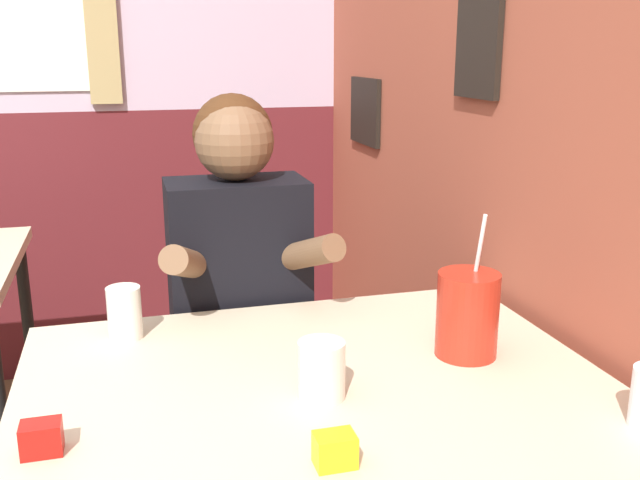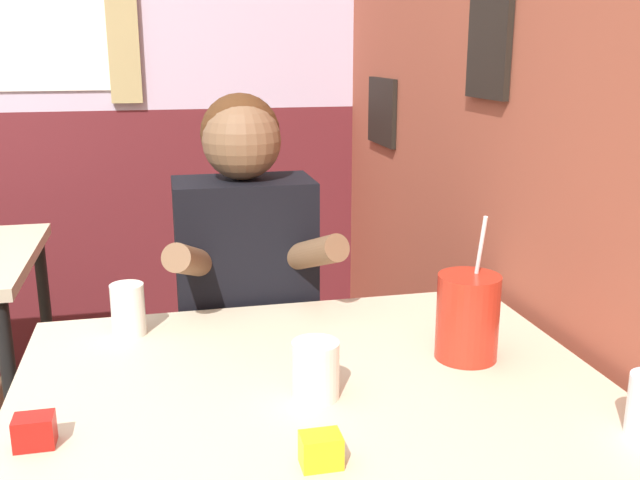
% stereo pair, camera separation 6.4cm
% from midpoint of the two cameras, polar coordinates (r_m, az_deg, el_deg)
% --- Properties ---
extents(brick_wall_right, '(0.08, 4.23, 2.70)m').
position_cam_midpoint_polar(brick_wall_right, '(2.06, 12.97, 15.02)').
color(brick_wall_right, '#9E4C38').
rests_on(brick_wall_right, ground_plane).
extents(back_wall, '(5.28, 0.09, 2.70)m').
position_cam_midpoint_polar(back_wall, '(3.03, -19.21, 14.65)').
color(back_wall, silver).
rests_on(back_wall, ground_plane).
extents(main_table, '(1.07, 0.88, 0.75)m').
position_cam_midpoint_polar(main_table, '(1.34, 0.96, -14.02)').
color(main_table, beige).
rests_on(main_table, ground_plane).
extents(person_seated, '(0.42, 0.40, 1.24)m').
position_cam_midpoint_polar(person_seated, '(1.85, -4.87, -7.12)').
color(person_seated, black).
rests_on(person_seated, ground_plane).
extents(cocktail_pitcher, '(0.12, 0.12, 0.29)m').
position_cam_midpoint_polar(cocktail_pitcher, '(1.43, 12.98, -6.02)').
color(cocktail_pitcher, '#B22819').
rests_on(cocktail_pitcher, main_table).
extents(glass_center, '(0.07, 0.07, 0.11)m').
position_cam_midpoint_polar(glass_center, '(1.56, -13.98, -5.43)').
color(glass_center, silver).
rests_on(glass_center, main_table).
extents(glass_far_side, '(0.08, 0.08, 0.10)m').
position_cam_midpoint_polar(glass_far_side, '(1.26, 1.11, -10.36)').
color(glass_far_side, silver).
rests_on(glass_far_side, main_table).
extents(condiment_ketchup, '(0.06, 0.04, 0.05)m').
position_cam_midpoint_polar(condiment_ketchup, '(1.20, -20.44, -14.16)').
color(condiment_ketchup, '#B7140F').
rests_on(condiment_ketchup, main_table).
extents(condiment_mustard, '(0.06, 0.04, 0.05)m').
position_cam_midpoint_polar(condiment_mustard, '(1.08, 1.83, -16.48)').
color(condiment_mustard, yellow).
rests_on(condiment_mustard, main_table).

